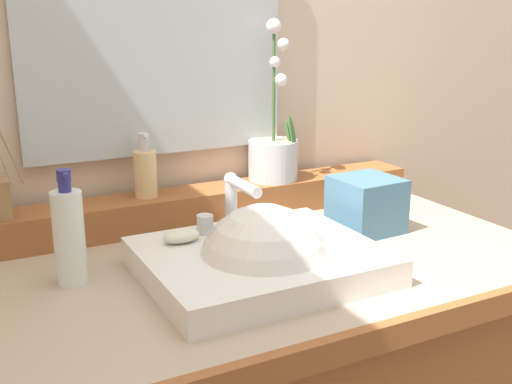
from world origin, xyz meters
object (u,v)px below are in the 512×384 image
Objects in this scene: potted_plant at (274,151)px; tissue_box at (366,204)px; soap_bar at (181,236)px; soap_dispenser at (145,172)px; sink_basin at (263,267)px; lotion_bottle at (69,236)px.

tissue_box is (0.10, -0.23, -0.08)m from potted_plant.
soap_dispenser reaches higher than soap_bar.
sink_basin is 0.16m from soap_bar.
soap_bar is at bearing 137.23° from sink_basin.
soap_dispenser reaches higher than tissue_box.
lotion_bottle is at bearing -133.54° from soap_dispenser.
soap_bar is 0.19× the size of potted_plant.
lotion_bottle reaches higher than soap_bar.
sink_basin is 0.34m from tissue_box.
soap_bar is (-0.11, 0.10, 0.04)m from sink_basin.
sink_basin is 5.85× the size of soap_bar.
lotion_bottle is (-0.19, 0.02, 0.03)m from soap_bar.
soap_dispenser is 0.48m from tissue_box.
soap_bar is 0.54× the size of tissue_box.
soap_dispenser is at bearing 151.30° from tissue_box.
soap_dispenser is 0.30m from lotion_bottle.
sink_basin reaches higher than tissue_box.
soap_dispenser is 0.68× the size of lotion_bottle.
potted_plant is (0.22, 0.35, 0.12)m from sink_basin.
soap_bar is 0.51× the size of soap_dispenser.
sink_basin is 0.34m from lotion_bottle.
soap_dispenser is at bearing 46.46° from lotion_bottle.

